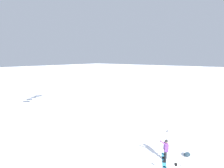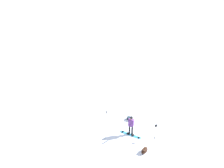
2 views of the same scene
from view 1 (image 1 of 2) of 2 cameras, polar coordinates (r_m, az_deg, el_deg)
ground_plane at (r=12.17m, az=21.99°, el=-28.69°), size 300.00×300.00×0.00m
snowboarder at (r=11.96m, az=21.21°, el=-23.24°), size 0.70×0.58×1.73m
snowboard at (r=12.52m, az=20.56°, el=-27.19°), size 1.70×0.81×0.10m
gear_bag_small at (r=13.53m, az=28.47°, el=-24.09°), size 0.68×0.60×0.27m
ski_poles at (r=14.17m, az=21.58°, el=-18.76°), size 0.23×0.23×1.21m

